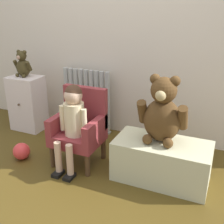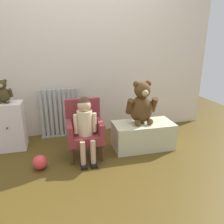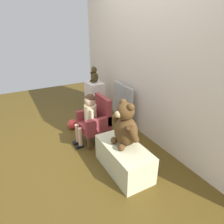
{
  "view_description": "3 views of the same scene",
  "coord_description": "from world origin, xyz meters",
  "px_view_note": "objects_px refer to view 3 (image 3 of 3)",
  "views": [
    {
      "loc": [
        1.07,
        -1.5,
        1.35
      ],
      "look_at": [
        0.23,
        0.42,
        0.52
      ],
      "focal_mm": 45.0,
      "sensor_mm": 36.0,
      "label": 1
    },
    {
      "loc": [
        -0.33,
        -1.94,
        1.31
      ],
      "look_at": [
        0.25,
        0.41,
        0.51
      ],
      "focal_mm": 35.0,
      "sensor_mm": 36.0,
      "label": 2
    },
    {
      "loc": [
        2.22,
        -0.59,
        1.61
      ],
      "look_at": [
        0.29,
        0.47,
        0.59
      ],
      "focal_mm": 32.0,
      "sensor_mm": 36.0,
      "label": 3
    }
  ],
  "objects_px": {
    "child_armchair": "(96,120)",
    "low_bench": "(124,158)",
    "child_figure": "(89,112)",
    "small_teddy_bear": "(94,75)",
    "toy_ball": "(72,124)",
    "radiator": "(123,105)",
    "small_dresser": "(95,98)",
    "large_teddy_bear": "(125,126)"
  },
  "relations": [
    {
      "from": "small_dresser",
      "to": "low_bench",
      "type": "height_order",
      "value": "small_dresser"
    },
    {
      "from": "small_dresser",
      "to": "small_teddy_bear",
      "type": "xyz_separation_m",
      "value": [
        -0.02,
        0.01,
        0.42
      ]
    },
    {
      "from": "child_figure",
      "to": "large_teddy_bear",
      "type": "height_order",
      "value": "large_teddy_bear"
    },
    {
      "from": "large_teddy_bear",
      "to": "small_teddy_bear",
      "type": "bearing_deg",
      "value": 167.58
    },
    {
      "from": "radiator",
      "to": "low_bench",
      "type": "bearing_deg",
      "value": -31.02
    },
    {
      "from": "toy_ball",
      "to": "low_bench",
      "type": "bearing_deg",
      "value": 9.43
    },
    {
      "from": "small_dresser",
      "to": "large_teddy_bear",
      "type": "distance_m",
      "value": 1.64
    },
    {
      "from": "small_teddy_bear",
      "to": "toy_ball",
      "type": "bearing_deg",
      "value": -56.5
    },
    {
      "from": "small_dresser",
      "to": "child_figure",
      "type": "xyz_separation_m",
      "value": [
        0.88,
        -0.48,
        0.18
      ]
    },
    {
      "from": "large_teddy_bear",
      "to": "child_armchair",
      "type": "bearing_deg",
      "value": -177.52
    },
    {
      "from": "child_armchair",
      "to": "child_figure",
      "type": "distance_m",
      "value": 0.18
    },
    {
      "from": "child_armchair",
      "to": "large_teddy_bear",
      "type": "height_order",
      "value": "large_teddy_bear"
    },
    {
      "from": "toy_ball",
      "to": "child_armchair",
      "type": "bearing_deg",
      "value": 21.87
    },
    {
      "from": "child_armchair",
      "to": "small_teddy_bear",
      "type": "xyz_separation_m",
      "value": [
        -0.9,
        0.38,
        0.39
      ]
    },
    {
      "from": "radiator",
      "to": "large_teddy_bear",
      "type": "height_order",
      "value": "large_teddy_bear"
    },
    {
      "from": "low_bench",
      "to": "large_teddy_bear",
      "type": "bearing_deg",
      "value": 133.02
    },
    {
      "from": "radiator",
      "to": "low_bench",
      "type": "distance_m",
      "value": 1.17
    },
    {
      "from": "radiator",
      "to": "toy_ball",
      "type": "xyz_separation_m",
      "value": [
        -0.25,
        -0.8,
        -0.26
      ]
    },
    {
      "from": "child_figure",
      "to": "child_armchair",
      "type": "bearing_deg",
      "value": 90.0
    },
    {
      "from": "low_bench",
      "to": "small_teddy_bear",
      "type": "distance_m",
      "value": 1.77
    },
    {
      "from": "radiator",
      "to": "large_teddy_bear",
      "type": "relative_size",
      "value": 1.3
    },
    {
      "from": "small_teddy_bear",
      "to": "low_bench",
      "type": "bearing_deg",
      "value": -13.16
    },
    {
      "from": "child_figure",
      "to": "toy_ball",
      "type": "relative_size",
      "value": 4.75
    },
    {
      "from": "child_armchair",
      "to": "small_teddy_bear",
      "type": "bearing_deg",
      "value": 156.78
    },
    {
      "from": "radiator",
      "to": "low_bench",
      "type": "xyz_separation_m",
      "value": [
        0.99,
        -0.6,
        -0.17
      ]
    },
    {
      "from": "child_armchair",
      "to": "low_bench",
      "type": "distance_m",
      "value": 0.75
    },
    {
      "from": "small_dresser",
      "to": "child_armchair",
      "type": "xyz_separation_m",
      "value": [
        0.88,
        -0.37,
        0.03
      ]
    },
    {
      "from": "small_dresser",
      "to": "toy_ball",
      "type": "distance_m",
      "value": 0.72
    },
    {
      "from": "large_teddy_bear",
      "to": "small_teddy_bear",
      "type": "relative_size",
      "value": 1.89
    },
    {
      "from": "child_figure",
      "to": "low_bench",
      "type": "bearing_deg",
      "value": 8.55
    },
    {
      "from": "child_figure",
      "to": "small_teddy_bear",
      "type": "relative_size",
      "value": 2.62
    },
    {
      "from": "child_armchair",
      "to": "child_figure",
      "type": "height_order",
      "value": "child_figure"
    },
    {
      "from": "child_figure",
      "to": "large_teddy_bear",
      "type": "distance_m",
      "value": 0.73
    },
    {
      "from": "child_armchair",
      "to": "low_bench",
      "type": "xyz_separation_m",
      "value": [
        0.74,
        0.0,
        -0.16
      ]
    },
    {
      "from": "low_bench",
      "to": "small_teddy_bear",
      "type": "xyz_separation_m",
      "value": [
        -1.63,
        0.38,
        0.56
      ]
    },
    {
      "from": "child_armchair",
      "to": "low_bench",
      "type": "bearing_deg",
      "value": 0.23
    },
    {
      "from": "small_dresser",
      "to": "child_figure",
      "type": "distance_m",
      "value": 1.01
    },
    {
      "from": "radiator",
      "to": "child_armchair",
      "type": "distance_m",
      "value": 0.65
    },
    {
      "from": "child_figure",
      "to": "low_bench",
      "type": "xyz_separation_m",
      "value": [
        0.74,
        0.11,
        -0.31
      ]
    },
    {
      "from": "child_figure",
      "to": "toy_ball",
      "type": "xyz_separation_m",
      "value": [
        -0.51,
        -0.1,
        -0.4
      ]
    },
    {
      "from": "child_figure",
      "to": "small_teddy_bear",
      "type": "height_order",
      "value": "small_teddy_bear"
    },
    {
      "from": "radiator",
      "to": "child_armchair",
      "type": "relative_size",
      "value": 1.03
    }
  ]
}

